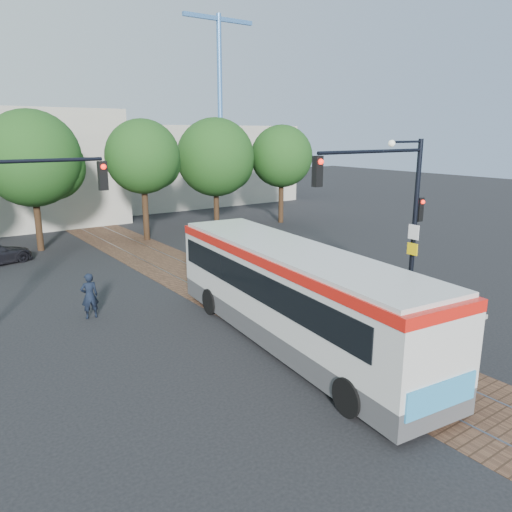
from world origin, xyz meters
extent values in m
plane|color=black|center=(0.00, 0.00, 0.00)|extent=(120.00, 120.00, 0.00)
cube|color=brown|center=(0.00, 4.00, 0.01)|extent=(3.60, 40.00, 0.01)
cube|color=slate|center=(-0.75, 4.00, 0.01)|extent=(0.06, 40.00, 0.01)
cube|color=slate|center=(0.75, 4.00, 0.01)|extent=(0.06, 40.00, 0.01)
cylinder|color=#382314|center=(-4.50, 16.80, 1.56)|extent=(0.36, 0.36, 3.12)
sphere|color=#143F14|center=(-4.50, 16.80, 5.07)|extent=(5.20, 5.20, 5.20)
cylinder|color=#382314|center=(1.50, 16.00, 1.69)|extent=(0.36, 0.36, 3.39)
sphere|color=#143F14|center=(1.50, 16.00, 5.04)|extent=(4.40, 4.40, 4.40)
cylinder|color=#382314|center=(7.00, 16.80, 1.43)|extent=(0.36, 0.36, 2.86)
sphere|color=#143F14|center=(7.00, 16.80, 4.81)|extent=(5.20, 5.20, 5.20)
cylinder|color=#382314|center=(12.00, 16.00, 1.56)|extent=(0.36, 0.36, 3.12)
sphere|color=#143F14|center=(12.00, 16.00, 4.77)|extent=(4.40, 4.40, 4.40)
cube|color=#ADA899|center=(12.00, 30.00, 3.50)|extent=(18.00, 10.00, 7.00)
cylinder|color=#3F72B2|center=(18.00, 34.00, 9.00)|extent=(0.50, 0.50, 18.00)
cube|color=#3F72B2|center=(18.00, 34.00, 17.50)|extent=(8.00, 0.40, 0.40)
cube|color=#414144|center=(-1.13, -1.18, 0.52)|extent=(3.56, 11.61, 0.67)
cube|color=silver|center=(-1.13, -1.18, 1.76)|extent=(3.58, 11.61, 1.81)
cube|color=black|center=(-1.10, -0.90, 2.05)|extent=(3.52, 10.48, 0.86)
cube|color=red|center=(-1.13, -1.18, 2.81)|extent=(3.62, 11.61, 0.29)
cube|color=silver|center=(-1.13, -1.18, 3.00)|extent=(3.47, 11.22, 0.13)
cube|color=black|center=(-1.71, -6.72, 2.14)|extent=(1.53, 0.27, 0.86)
cube|color=teal|center=(-1.73, -6.88, 1.00)|extent=(2.09, 0.28, 0.67)
cube|color=orange|center=(0.00, -2.26, 1.19)|extent=(0.51, 4.26, 1.05)
cylinder|color=black|center=(-2.65, -5.14, 0.48)|extent=(0.43, 0.98, 0.95)
cylinder|color=black|center=(-0.47, -5.37, 0.48)|extent=(0.43, 0.98, 0.95)
cylinder|color=black|center=(-1.84, 2.53, 0.48)|extent=(0.43, 0.98, 0.95)
cylinder|color=black|center=(0.34, 2.30, 0.48)|extent=(0.43, 0.98, 0.95)
cube|color=gray|center=(4.80, -1.00, 0.07)|extent=(2.20, 5.20, 0.15)
cube|color=olive|center=(4.80, -1.00, 0.19)|extent=(1.90, 4.80, 0.08)
sphere|color=#1E4719|center=(4.40, -2.60, 0.58)|extent=(0.70, 0.70, 0.70)
sphere|color=#1E4719|center=(5.10, -1.20, 0.68)|extent=(0.90, 0.90, 0.90)
sphere|color=#1E4719|center=(4.60, 0.40, 0.63)|extent=(0.80, 0.80, 0.80)
sphere|color=#1E4719|center=(5.30, 0.90, 0.53)|extent=(0.60, 0.60, 0.60)
cylinder|color=black|center=(5.10, -0.80, 3.21)|extent=(0.18, 0.18, 6.00)
cylinder|color=black|center=(2.60, -0.80, 5.81)|extent=(5.00, 0.12, 0.12)
cube|color=black|center=(0.10, -0.80, 5.26)|extent=(0.28, 0.22, 0.95)
sphere|color=#FF190C|center=(0.10, -0.94, 5.56)|extent=(0.18, 0.18, 0.18)
cube|color=black|center=(5.32, -0.80, 3.61)|extent=(0.26, 0.20, 0.90)
sphere|color=#FF190C|center=(5.32, -0.93, 3.92)|extent=(0.16, 0.16, 0.16)
cube|color=white|center=(4.92, -0.92, 2.81)|extent=(0.04, 0.45, 0.55)
cube|color=yellow|center=(4.92, -0.92, 2.17)|extent=(0.04, 0.45, 0.45)
cylinder|color=black|center=(4.30, -0.80, 6.12)|extent=(1.60, 0.08, 0.08)
sphere|color=silver|center=(3.50, -0.80, 6.06)|extent=(0.24, 0.24, 0.24)
cylinder|color=black|center=(-7.25, 4.00, 5.60)|extent=(4.50, 0.12, 0.12)
cube|color=black|center=(-5.00, 4.00, 5.05)|extent=(0.28, 0.22, 0.95)
sphere|color=#FF190C|center=(-5.00, 3.86, 5.35)|extent=(0.18, 0.18, 0.18)
imported|color=black|center=(-5.56, 4.67, 0.83)|extent=(0.63, 0.44, 1.65)
camera|label=1|loc=(-10.50, -12.37, 6.44)|focal=35.00mm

